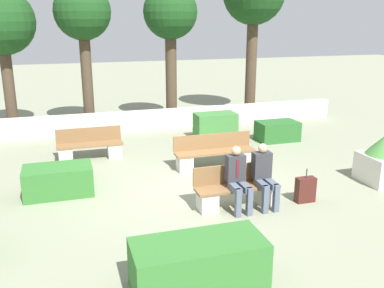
% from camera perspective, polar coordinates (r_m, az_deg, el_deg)
% --- Properties ---
extents(ground_plane, '(60.00, 60.00, 0.00)m').
position_cam_1_polar(ground_plane, '(9.82, -0.20, -5.93)').
color(ground_plane, gray).
extents(perimeter_wall, '(14.42, 0.30, 0.69)m').
position_cam_1_polar(perimeter_wall, '(14.86, -6.41, 3.14)').
color(perimeter_wall, beige).
rests_on(perimeter_wall, ground_plane).
extents(bench_front, '(1.75, 0.48, 0.85)m').
position_cam_1_polar(bench_front, '(8.87, 5.96, -6.31)').
color(bench_front, brown).
rests_on(bench_front, ground_plane).
extents(bench_left_side, '(2.11, 0.48, 0.85)m').
position_cam_1_polar(bench_left_side, '(11.10, 3.04, -1.42)').
color(bench_left_side, brown).
rests_on(bench_left_side, ground_plane).
extents(bench_right_side, '(1.77, 0.49, 0.85)m').
position_cam_1_polar(bench_right_side, '(12.05, -13.44, -0.50)').
color(bench_right_side, brown).
rests_on(bench_right_side, ground_plane).
extents(person_seated_man, '(0.38, 0.64, 1.31)m').
position_cam_1_polar(person_seated_man, '(8.59, 6.10, -4.27)').
color(person_seated_man, '#515B70').
rests_on(person_seated_man, ground_plane).
extents(person_seated_woman, '(0.38, 0.64, 1.31)m').
position_cam_1_polar(person_seated_woman, '(8.82, 9.58, -3.84)').
color(person_seated_woman, '#515B70').
rests_on(person_seated_woman, ground_plane).
extents(hedge_block_near_left, '(1.46, 0.85, 0.64)m').
position_cam_1_polar(hedge_block_near_left, '(9.85, -17.39, -4.66)').
color(hedge_block_near_left, '#33702D').
rests_on(hedge_block_near_left, ground_plane).
extents(hedge_block_near_right, '(1.31, 0.71, 0.84)m').
position_cam_1_polar(hedge_block_near_right, '(13.69, 3.13, 2.39)').
color(hedge_block_near_right, '#3D7A38').
rests_on(hedge_block_near_right, ground_plane).
extents(hedge_block_mid_right, '(1.27, 0.79, 0.61)m').
position_cam_1_polar(hedge_block_mid_right, '(13.80, 11.30, 1.71)').
color(hedge_block_mid_right, '#286028').
rests_on(hedge_block_mid_right, ground_plane).
extents(hedge_block_far_left, '(1.91, 0.85, 0.72)m').
position_cam_1_polar(hedge_block_far_left, '(6.34, 0.88, -15.73)').
color(hedge_block_far_left, '#33702D').
rests_on(hedge_block_far_left, ground_plane).
extents(planter_corner_left, '(0.96, 0.96, 1.18)m').
position_cam_1_polar(planter_corner_left, '(10.99, 24.25, -1.81)').
color(planter_corner_left, beige).
rests_on(planter_corner_left, ground_plane).
extents(suitcase, '(0.41, 0.20, 0.74)m').
position_cam_1_polar(suitcase, '(9.35, 14.87, -5.91)').
color(suitcase, '#471E19').
rests_on(suitcase, ground_plane).
extents(tree_leftmost, '(2.13, 2.13, 4.71)m').
position_cam_1_polar(tree_leftmost, '(15.38, -24.08, 14.38)').
color(tree_leftmost, '#473828').
rests_on(tree_leftmost, ground_plane).
extents(tree_center_left, '(1.88, 1.88, 4.89)m').
position_cam_1_polar(tree_center_left, '(15.12, -14.37, 16.21)').
color(tree_center_left, '#473828').
rests_on(tree_center_left, ground_plane).
extents(tree_center_right, '(1.90, 1.90, 4.90)m').
position_cam_1_polar(tree_center_right, '(15.60, -2.90, 16.58)').
color(tree_center_right, '#473828').
rests_on(tree_center_right, ground_plane).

